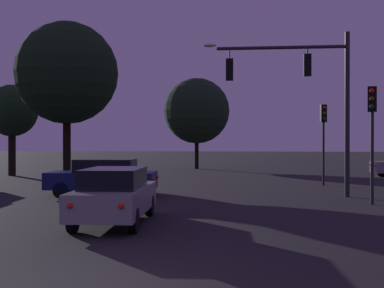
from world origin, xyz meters
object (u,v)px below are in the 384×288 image
(traffic_signal_mast_arm, at_px, (305,85))
(traffic_light_corner_right, at_px, (372,121))
(tree_left_far, at_px, (67,73))
(tree_center_horizon, at_px, (197,111))
(car_nearside_lane, at_px, (115,195))
(traffic_light_corner_left, at_px, (324,128))
(tree_behind_sign, at_px, (12,111))
(car_crossing_left, at_px, (103,177))

(traffic_signal_mast_arm, height_order, traffic_light_corner_right, traffic_signal_mast_arm)
(traffic_signal_mast_arm, distance_m, tree_left_far, 14.42)
(traffic_signal_mast_arm, xyz_separation_m, tree_center_horizon, (-6.50, 20.98, 0.17))
(car_nearside_lane, bearing_deg, traffic_signal_mast_arm, 52.97)
(traffic_light_corner_left, height_order, tree_behind_sign, tree_behind_sign)
(traffic_light_corner_right, distance_m, car_nearside_lane, 9.83)
(traffic_signal_mast_arm, xyz_separation_m, car_crossing_left, (-8.19, -0.89, -3.75))
(traffic_light_corner_left, xyz_separation_m, traffic_light_corner_right, (0.58, -8.16, 0.05))
(car_nearside_lane, xyz_separation_m, tree_behind_sign, (-11.79, 19.13, 3.42))
(traffic_light_corner_right, relative_size, tree_center_horizon, 0.57)
(tree_behind_sign, height_order, tree_left_far, tree_left_far)
(car_nearside_lane, xyz_separation_m, tree_center_horizon, (-0.60, 28.81, 3.92))
(traffic_signal_mast_arm, relative_size, tree_left_far, 0.74)
(tree_center_horizon, bearing_deg, car_nearside_lane, -88.81)
(traffic_light_corner_right, xyz_separation_m, car_nearside_lane, (-7.99, -5.29, -2.18))
(traffic_light_corner_left, relative_size, car_crossing_left, 0.92)
(traffic_light_corner_right, height_order, car_crossing_left, traffic_light_corner_right)
(car_crossing_left, bearing_deg, tree_left_far, 118.47)
(traffic_light_corner_left, xyz_separation_m, tree_behind_sign, (-19.21, 5.68, 1.29))
(traffic_signal_mast_arm, relative_size, tree_behind_sign, 1.12)
(tree_center_horizon, bearing_deg, tree_left_far, -113.23)
(traffic_light_corner_right, bearing_deg, tree_left_far, 146.71)
(tree_left_far, height_order, tree_center_horizon, tree_left_far)
(traffic_light_corner_left, bearing_deg, tree_left_far, 174.27)
(traffic_light_corner_left, relative_size, car_nearside_lane, 0.87)
(tree_left_far, bearing_deg, tree_center_horizon, 66.77)
(traffic_light_corner_right, distance_m, tree_behind_sign, 24.17)
(traffic_signal_mast_arm, height_order, tree_behind_sign, traffic_signal_mast_arm)
(traffic_light_corner_right, bearing_deg, car_nearside_lane, -146.47)
(traffic_light_corner_left, bearing_deg, tree_behind_sign, 163.54)
(car_nearside_lane, bearing_deg, tree_left_far, 113.89)
(tree_left_far, bearing_deg, car_nearside_lane, -66.11)
(traffic_signal_mast_arm, relative_size, tree_center_horizon, 0.90)
(traffic_light_corner_left, bearing_deg, traffic_light_corner_right, -85.96)
(car_nearside_lane, distance_m, tree_center_horizon, 29.08)
(traffic_light_corner_left, height_order, tree_center_horizon, tree_center_horizon)
(tree_behind_sign, bearing_deg, traffic_light_corner_right, -34.97)
(tree_behind_sign, xyz_separation_m, tree_left_far, (5.21, -4.27, 1.87))
(traffic_signal_mast_arm, xyz_separation_m, traffic_light_corner_right, (2.08, -2.53, -1.56))
(traffic_light_corner_right, distance_m, tree_center_horizon, 25.09)
(tree_behind_sign, relative_size, tree_left_far, 0.66)
(car_nearside_lane, xyz_separation_m, tree_left_far, (-6.58, 14.86, 5.29))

